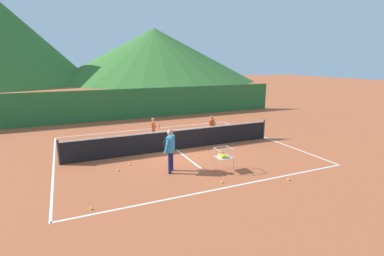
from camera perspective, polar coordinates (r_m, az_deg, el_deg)
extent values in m
plane|color=#B25633|center=(13.79, -3.09, -4.29)|extent=(120.00, 120.00, 0.00)
cube|color=white|center=(9.89, 6.77, -11.55)|extent=(10.57, 0.08, 0.01)
cube|color=white|center=(18.14, -8.47, -0.17)|extent=(10.57, 0.08, 0.01)
cube|color=white|center=(12.98, -25.58, -6.70)|extent=(0.08, 9.36, 0.01)
cube|color=white|center=(16.35, 14.48, -1.91)|extent=(0.08, 9.36, 0.01)
cube|color=white|center=(13.79, -3.09, -4.28)|extent=(0.08, 5.36, 0.01)
cylinder|color=#333338|center=(12.82, -24.79, -4.41)|extent=(0.08, 0.08, 1.05)
cylinder|color=#333338|center=(16.09, 13.94, -0.20)|extent=(0.08, 0.08, 1.05)
cube|color=black|center=(13.66, -3.11, -2.45)|extent=(10.03, 0.02, 0.92)
cube|color=white|center=(13.54, -3.14, -0.47)|extent=(10.03, 0.03, 0.06)
cylinder|color=#191E4C|center=(10.84, -4.41, -6.91)|extent=(0.12, 0.12, 0.82)
cylinder|color=#191E4C|center=(11.13, -4.03, -6.36)|extent=(0.12, 0.12, 0.82)
cube|color=#338CBF|center=(10.77, -4.28, -3.12)|extent=(0.46, 0.53, 0.58)
sphere|color=tan|center=(10.66, -4.32, -0.86)|extent=(0.23, 0.23, 0.23)
cylinder|color=#338CBF|center=(10.53, -5.00, -3.71)|extent=(0.23, 0.20, 0.56)
cylinder|color=#338CBF|center=(11.05, -4.15, -2.91)|extent=(0.19, 0.17, 0.57)
torus|color=#262628|center=(11.13, -5.44, -3.08)|extent=(0.18, 0.26, 0.29)
cylinder|color=black|center=(11.07, -4.21, -3.14)|extent=(0.20, 0.14, 0.03)
cylinder|color=black|center=(15.53, -7.57, -1.25)|extent=(0.09, 0.09, 0.60)
cylinder|color=black|center=(15.31, -7.56, -1.46)|extent=(0.09, 0.09, 0.60)
cube|color=#E55926|center=(15.30, -7.62, 0.51)|extent=(0.26, 0.39, 0.42)
sphere|color=#996B4C|center=(15.23, -7.66, 1.69)|extent=(0.17, 0.17, 0.17)
cylinder|color=#E55926|center=(15.51, -7.44, 0.59)|extent=(0.18, 0.11, 0.41)
cylinder|color=#E55926|center=(15.10, -7.49, 0.24)|extent=(0.14, 0.10, 0.42)
torus|color=#262628|center=(15.11, -6.47, 0.32)|extent=(0.10, 0.29, 0.29)
cylinder|color=black|center=(15.10, -7.40, 0.29)|extent=(0.22, 0.09, 0.03)
cylinder|color=silver|center=(16.02, 4.03, -0.74)|extent=(0.09, 0.09, 0.60)
cylinder|color=silver|center=(15.82, 3.63, -0.90)|extent=(0.09, 0.09, 0.60)
cube|color=#E55926|center=(15.80, 3.86, 0.97)|extent=(0.39, 0.33, 0.42)
sphere|color=#996B4C|center=(15.74, 3.88, 2.11)|extent=(0.17, 0.17, 0.17)
cylinder|color=#E55926|center=(15.96, 4.37, 0.99)|extent=(0.14, 0.17, 0.41)
cylinder|color=#E55926|center=(15.62, 3.59, 0.72)|extent=(0.12, 0.14, 0.41)
torus|color=#262628|center=(15.49, 4.46, 0.66)|extent=(0.26, 0.18, 0.29)
cylinder|color=black|center=(15.61, 3.67, 0.77)|extent=(0.14, 0.20, 0.03)
cylinder|color=#B7B7BC|center=(11.22, 4.25, -6.02)|extent=(0.02, 0.02, 0.89)
cylinder|color=#B7B7BC|center=(11.48, 6.73, -5.62)|extent=(0.02, 0.02, 0.89)
cylinder|color=#B7B7BC|center=(10.76, 5.67, -6.90)|extent=(0.02, 0.02, 0.89)
cylinder|color=#B7B7BC|center=(11.03, 8.22, -6.46)|extent=(0.02, 0.02, 0.89)
cube|color=#B7B7BC|center=(11.09, 6.23, -5.73)|extent=(0.56, 0.56, 0.01)
cube|color=#B7B7BC|center=(11.21, 5.55, -3.67)|extent=(0.56, 0.02, 0.02)
cube|color=#B7B7BC|center=(10.75, 7.03, -4.44)|extent=(0.56, 0.02, 0.02)
cube|color=#B7B7BC|center=(10.85, 4.99, -4.23)|extent=(0.02, 0.56, 0.02)
cube|color=#B7B7BC|center=(11.12, 7.52, -3.86)|extent=(0.02, 0.56, 0.02)
sphere|color=yellow|center=(10.90, 5.97, -5.86)|extent=(0.07, 0.07, 0.07)
sphere|color=yellow|center=(10.96, 5.85, -5.76)|extent=(0.07, 0.07, 0.07)
sphere|color=yellow|center=(11.01, 5.67, -5.64)|extent=(0.07, 0.07, 0.07)
sphere|color=yellow|center=(11.06, 5.47, -5.57)|extent=(0.07, 0.07, 0.07)
sphere|color=yellow|center=(11.12, 5.32, -5.46)|extent=(0.07, 0.07, 0.07)
sphere|color=yellow|center=(10.94, 6.29, -5.78)|extent=(0.07, 0.07, 0.07)
sphere|color=yellow|center=(10.99, 6.14, -5.70)|extent=(0.07, 0.07, 0.07)
sphere|color=yellow|center=(11.04, 5.96, -5.59)|extent=(0.07, 0.07, 0.07)
sphere|color=yellow|center=(11.09, 5.77, -5.51)|extent=(0.07, 0.07, 0.07)
sphere|color=yellow|center=(11.15, 5.64, -5.42)|extent=(0.07, 0.07, 0.07)
sphere|color=yellow|center=(10.97, 6.56, -5.76)|extent=(0.07, 0.07, 0.07)
sphere|color=yellow|center=(11.03, 6.41, -5.63)|extent=(0.07, 0.07, 0.07)
sphere|color=yellow|center=(11.08, 6.24, -5.57)|extent=(0.07, 0.07, 0.07)
sphere|color=yellow|center=(11.13, 6.09, -5.47)|extent=(0.07, 0.07, 0.07)
sphere|color=yellow|center=(11.18, 5.88, -5.39)|extent=(0.07, 0.07, 0.07)
sphere|color=yellow|center=(11.00, 6.86, -5.72)|extent=(0.07, 0.07, 0.07)
sphere|color=yellow|center=(11.05, 6.70, -5.60)|extent=(0.07, 0.07, 0.07)
sphere|color=yellow|center=(11.10, 6.52, -5.50)|extent=(0.07, 0.07, 0.07)
sphere|color=yellow|center=(11.16, 6.36, -5.43)|extent=(0.07, 0.07, 0.07)
sphere|color=yellow|center=(11.21, 6.20, -5.32)|extent=(0.07, 0.07, 0.07)
sphere|color=yellow|center=(11.03, 7.14, -5.65)|extent=(0.07, 0.07, 0.07)
sphere|color=yellow|center=(11.09, 6.96, -5.56)|extent=(0.07, 0.07, 0.07)
sphere|color=yellow|center=(11.14, 6.80, -5.48)|extent=(0.07, 0.07, 0.07)
sphere|color=yellow|center=(11.19, 6.65, -5.40)|extent=(0.07, 0.07, 0.07)
sphere|color=yellow|center=(11.24, 6.45, -5.30)|extent=(0.07, 0.07, 0.07)
sphere|color=yellow|center=(10.89, 6.02, -5.59)|extent=(0.07, 0.07, 0.07)
sphere|color=yellow|center=(10.94, 5.79, -5.49)|extent=(0.07, 0.07, 0.07)
sphere|color=yellow|center=(10.99, 5.69, -5.41)|extent=(0.07, 0.07, 0.07)
sphere|color=yellow|center=(11.05, 5.51, -5.30)|extent=(0.07, 0.07, 0.07)
sphere|color=yellow|center=(11.11, 5.33, -5.17)|extent=(0.07, 0.07, 0.07)
sphere|color=yellow|center=(10.92, 6.30, -5.53)|extent=(0.07, 0.07, 0.07)
sphere|color=yellow|center=(10.98, 6.10, -5.43)|extent=(0.07, 0.07, 0.07)
sphere|color=yellow|center=(11.03, 5.96, -5.35)|extent=(0.07, 0.07, 0.07)
sphere|color=yellow|center=(11.08, 5.80, -5.22)|extent=(0.07, 0.07, 0.07)
sphere|color=yellow|center=(11.13, 5.64, -5.15)|extent=(0.07, 0.07, 0.07)
sphere|color=yellow|center=(10.96, 6.59, -5.49)|extent=(0.07, 0.07, 0.07)
sphere|color=yellow|center=(11.01, 6.44, -5.39)|extent=(0.07, 0.07, 0.07)
sphere|color=yellow|center=(8.96, -19.23, -14.73)|extent=(0.07, 0.07, 0.07)
sphere|color=yellow|center=(10.90, 18.45, -9.57)|extent=(0.07, 0.07, 0.07)
sphere|color=yellow|center=(12.00, -12.29, -7.08)|extent=(0.07, 0.07, 0.07)
sphere|color=yellow|center=(13.41, 5.94, -4.69)|extent=(0.07, 0.07, 0.07)
sphere|color=yellow|center=(10.21, 5.89, -10.51)|extent=(0.07, 0.07, 0.07)
sphere|color=yellow|center=(11.51, -14.35, -8.08)|extent=(0.07, 0.07, 0.07)
sphere|color=yellow|center=(12.64, 1.19, -5.74)|extent=(0.07, 0.07, 0.07)
cube|color=#286B33|center=(21.39, -11.21, 4.70)|extent=(23.26, 0.08, 2.19)
cone|color=#38702D|center=(64.72, -7.34, 14.12)|extent=(42.26, 42.26, 10.91)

